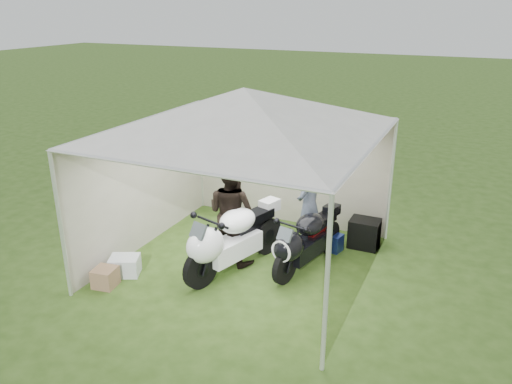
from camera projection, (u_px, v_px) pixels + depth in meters
ground at (245, 263)px, 8.57m from camera, size 80.00×80.00×0.00m
canopy_tent at (245, 115)px, 7.69m from camera, size 5.66×5.66×3.00m
motorcycle_white at (230, 238)px, 8.11m from camera, size 0.95×2.17×1.10m
motorcycle_black at (305, 240)px, 8.22m from camera, size 0.72×1.93×0.96m
paddock_stand at (330, 241)px, 9.01m from camera, size 0.47×0.35×0.31m
person_dark_jacket at (231, 212)px, 8.38m from camera, size 0.98×0.83×1.79m
person_blue_jacket at (309, 206)px, 8.76m from camera, size 0.52×0.69×1.71m
equipment_box at (364, 233)px, 9.08m from camera, size 0.53×0.43×0.53m
crate_0 at (125, 266)px, 8.18m from camera, size 0.57×0.52×0.31m
crate_1 at (105, 277)px, 7.84m from camera, size 0.39×0.39×0.30m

